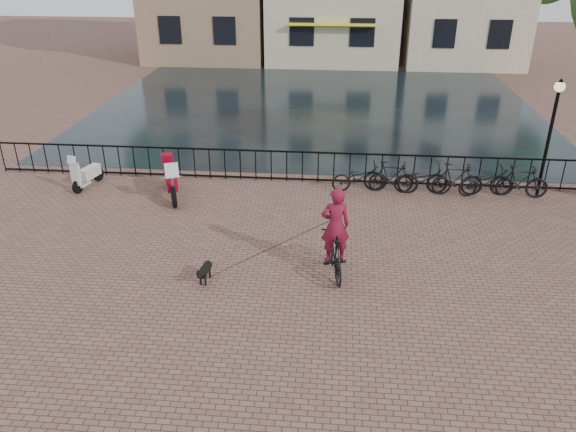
# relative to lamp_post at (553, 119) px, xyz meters

# --- Properties ---
(ground) EXTENTS (100.00, 100.00, 0.00)m
(ground) POSITION_rel_lamp_post_xyz_m (-7.20, -7.60, -2.38)
(ground) COLOR brown
(ground) RESTS_ON ground
(canal_water) EXTENTS (20.00, 20.00, 0.00)m
(canal_water) POSITION_rel_lamp_post_xyz_m (-7.20, 9.70, -2.38)
(canal_water) COLOR black
(canal_water) RESTS_ON ground
(railing) EXTENTS (20.00, 0.05, 1.02)m
(railing) POSITION_rel_lamp_post_xyz_m (-7.20, 0.40, -1.87)
(railing) COLOR black
(railing) RESTS_ON ground
(lamp_post) EXTENTS (0.30, 0.30, 3.45)m
(lamp_post) POSITION_rel_lamp_post_xyz_m (0.00, 0.00, 0.00)
(lamp_post) COLOR black
(lamp_post) RESTS_ON ground
(cyclist) EXTENTS (0.88, 1.90, 2.51)m
(cyclist) POSITION_rel_lamp_post_xyz_m (-6.09, -5.08, -1.43)
(cyclist) COLOR black
(cyclist) RESTS_ON ground
(dog) EXTENTS (0.30, 0.73, 0.48)m
(dog) POSITION_rel_lamp_post_xyz_m (-8.98, -5.69, -2.14)
(dog) COLOR black
(dog) RESTS_ON ground
(motorcycle) EXTENTS (1.17, 2.02, 1.42)m
(motorcycle) POSITION_rel_lamp_post_xyz_m (-11.04, -1.16, -1.67)
(motorcycle) COLOR maroon
(motorcycle) RESTS_ON ground
(scooter) EXTENTS (0.67, 1.39, 1.25)m
(scooter) POSITION_rel_lamp_post_xyz_m (-13.86, -0.62, -1.76)
(scooter) COLOR silver
(scooter) RESTS_ON ground
(parked_bike_0) EXTENTS (1.79, 0.86, 0.90)m
(parked_bike_0) POSITION_rel_lamp_post_xyz_m (-5.40, -0.20, -1.93)
(parked_bike_0) COLOR black
(parked_bike_0) RESTS_ON ground
(parked_bike_1) EXTENTS (1.71, 0.66, 1.00)m
(parked_bike_1) POSITION_rel_lamp_post_xyz_m (-4.45, -0.20, -1.88)
(parked_bike_1) COLOR black
(parked_bike_1) RESTS_ON ground
(parked_bike_2) EXTENTS (1.73, 0.65, 0.90)m
(parked_bike_2) POSITION_rel_lamp_post_xyz_m (-3.50, -0.20, -1.93)
(parked_bike_2) COLOR black
(parked_bike_2) RESTS_ON ground
(parked_bike_3) EXTENTS (1.68, 0.55, 1.00)m
(parked_bike_3) POSITION_rel_lamp_post_xyz_m (-2.55, -0.20, -1.88)
(parked_bike_3) COLOR black
(parked_bike_3) RESTS_ON ground
(parked_bike_4) EXTENTS (1.79, 0.88, 0.90)m
(parked_bike_4) POSITION_rel_lamp_post_xyz_m (-1.60, -0.20, -1.93)
(parked_bike_4) COLOR black
(parked_bike_4) RESTS_ON ground
(parked_bike_5) EXTENTS (1.70, 0.62, 1.00)m
(parked_bike_5) POSITION_rel_lamp_post_xyz_m (-0.65, -0.20, -1.88)
(parked_bike_5) COLOR black
(parked_bike_5) RESTS_ON ground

